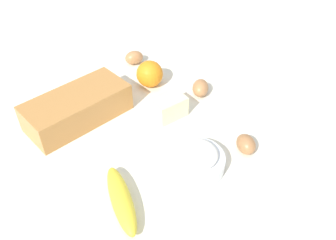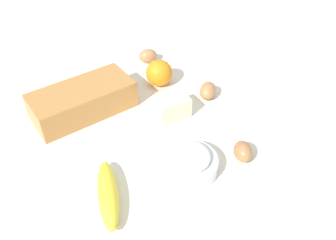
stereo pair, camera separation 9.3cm
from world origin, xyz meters
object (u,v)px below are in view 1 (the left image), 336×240
object	(u,v)px
flour_bowl	(196,159)
egg_near_butter	(200,88)
loaf_pan	(77,107)
egg_loose	(246,144)
orange_fruit	(150,74)
banana	(121,199)
egg_beside_bowl	(134,58)
butter_block	(169,107)

from	to	relation	value
flour_bowl	egg_near_butter	bearing A→B (deg)	28.79
loaf_pan	egg_near_butter	distance (m)	0.36
flour_bowl	egg_loose	size ratio (longest dim) A/B	2.30
flour_bowl	egg_loose	bearing A→B (deg)	-31.04
loaf_pan	flour_bowl	distance (m)	0.36
loaf_pan	orange_fruit	distance (m)	0.25
banana	orange_fruit	world-z (taller)	orange_fruit
banana	orange_fruit	distance (m)	0.46
banana	orange_fruit	size ratio (longest dim) A/B	2.31
egg_near_butter	loaf_pan	bearing A→B (deg)	143.29
egg_beside_bowl	egg_loose	distance (m)	0.52
butter_block	egg_beside_bowl	distance (m)	0.30
egg_loose	loaf_pan	bearing A→B (deg)	109.10
egg_loose	egg_beside_bowl	bearing A→B (deg)	71.46
flour_bowl	egg_loose	distance (m)	0.14
butter_block	flour_bowl	bearing A→B (deg)	-127.30
banana	egg_near_butter	distance (m)	0.45
banana	egg_loose	xyz separation A→B (m)	(0.30, -0.15, 0.00)
loaf_pan	egg_beside_bowl	distance (m)	0.32
flour_bowl	egg_beside_bowl	distance (m)	0.51
banana	orange_fruit	xyz separation A→B (m)	(0.40, 0.22, 0.02)
butter_block	egg_loose	world-z (taller)	butter_block
butter_block	egg_near_butter	xyz separation A→B (m)	(0.14, -0.02, -0.01)
flour_bowl	banana	distance (m)	0.20
egg_near_butter	egg_loose	size ratio (longest dim) A/B	1.09
orange_fruit	egg_loose	bearing A→B (deg)	-104.15
egg_beside_bowl	orange_fruit	bearing A→B (deg)	-120.62
loaf_pan	egg_loose	distance (m)	0.46
banana	egg_near_butter	size ratio (longest dim) A/B	2.89
egg_near_butter	egg_loose	xyz separation A→B (m)	(-0.14, -0.22, -0.00)
banana	egg_beside_bowl	xyz separation A→B (m)	(0.47, 0.34, 0.00)
loaf_pan	egg_near_butter	xyz separation A→B (m)	(0.29, -0.22, -0.02)
orange_fruit	butter_block	xyz separation A→B (m)	(-0.09, -0.13, -0.01)
banana	flour_bowl	bearing A→B (deg)	-21.82
egg_near_butter	egg_beside_bowl	xyz separation A→B (m)	(0.02, 0.27, -0.00)
orange_fruit	butter_block	distance (m)	0.16
egg_beside_bowl	egg_loose	bearing A→B (deg)	-108.54
loaf_pan	egg_near_butter	bearing A→B (deg)	-24.77
orange_fruit	butter_block	size ratio (longest dim) A/B	0.91
orange_fruit	egg_near_butter	xyz separation A→B (m)	(0.05, -0.15, -0.02)
orange_fruit	egg_loose	world-z (taller)	orange_fruit
loaf_pan	butter_block	size ratio (longest dim) A/B	3.34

